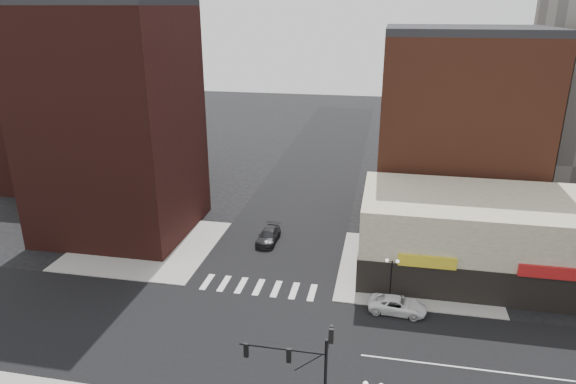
# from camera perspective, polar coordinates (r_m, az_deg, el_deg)

# --- Properties ---
(ground) EXTENTS (240.00, 240.00, 0.00)m
(ground) POSITION_cam_1_polar(r_m,az_deg,el_deg) (42.59, -5.96, -16.01)
(ground) COLOR black
(ground) RESTS_ON ground
(road_ew) EXTENTS (200.00, 14.00, 0.02)m
(road_ew) POSITION_cam_1_polar(r_m,az_deg,el_deg) (42.59, -5.96, -16.00)
(road_ew) COLOR black
(road_ew) RESTS_ON ground
(road_ns) EXTENTS (14.00, 200.00, 0.02)m
(road_ns) POSITION_cam_1_polar(r_m,az_deg,el_deg) (42.59, -5.96, -15.99)
(road_ns) COLOR black
(road_ns) RESTS_ON ground
(sidewalk_nw) EXTENTS (15.00, 15.00, 0.12)m
(sidewalk_nw) POSITION_cam_1_polar(r_m,az_deg,el_deg) (59.12, -15.45, -5.69)
(sidewalk_nw) COLOR gray
(sidewalk_nw) RESTS_ON ground
(sidewalk_ne) EXTENTS (15.00, 15.00, 0.12)m
(sidewalk_ne) POSITION_cam_1_polar(r_m,az_deg,el_deg) (53.56, 13.95, -8.35)
(sidewalk_ne) COLOR gray
(sidewalk_ne) RESTS_ON ground
(building_nw) EXTENTS (16.00, 15.00, 25.00)m
(building_nw) POSITION_cam_1_polar(r_m,az_deg,el_deg) (60.60, -18.74, 7.08)
(building_nw) COLOR #3A1712
(building_nw) RESTS_ON ground
(building_nw_low) EXTENTS (20.00, 18.00, 12.00)m
(building_nw_low) POSITION_cam_1_polar(r_m,az_deg,el_deg) (81.55, -20.98, 5.22)
(building_nw_low) COLOR #3A1712
(building_nw_low) RESTS_ON ground
(building_ne_midrise) EXTENTS (18.00, 15.00, 22.00)m
(building_ne_midrise) POSITION_cam_1_polar(r_m,az_deg,el_deg) (64.35, 18.31, 6.46)
(building_ne_midrise) COLOR brown
(building_ne_midrise) RESTS_ON ground
(building_ne_row) EXTENTS (24.20, 12.20, 8.00)m
(building_ne_row) POSITION_cam_1_polar(r_m,az_deg,el_deg) (53.44, 21.21, -5.37)
(building_ne_row) COLOR beige
(building_ne_row) RESTS_ON ground
(traffic_signal) EXTENTS (5.59, 3.09, 7.77)m
(traffic_signal) POSITION_cam_1_polar(r_m,az_deg,el_deg) (32.17, 2.50, -18.46)
(traffic_signal) COLOR black
(traffic_signal) RESTS_ON ground
(street_lamp_ne) EXTENTS (1.22, 0.32, 4.16)m
(street_lamp_ne) POSITION_cam_1_polar(r_m,az_deg,el_deg) (46.19, 11.44, -8.42)
(street_lamp_ne) COLOR black
(street_lamp_ne) RESTS_ON sidewalk_ne
(white_suv) EXTENTS (5.10, 2.60, 1.38)m
(white_suv) POSITION_cam_1_polar(r_m,az_deg,el_deg) (46.21, 12.06, -12.19)
(white_suv) COLOR white
(white_suv) RESTS_ON ground
(dark_sedan_north) EXTENTS (2.16, 5.10, 1.47)m
(dark_sedan_north) POSITION_cam_1_polar(r_m,az_deg,el_deg) (57.65, -2.19, -4.87)
(dark_sedan_north) COLOR black
(dark_sedan_north) RESTS_ON ground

